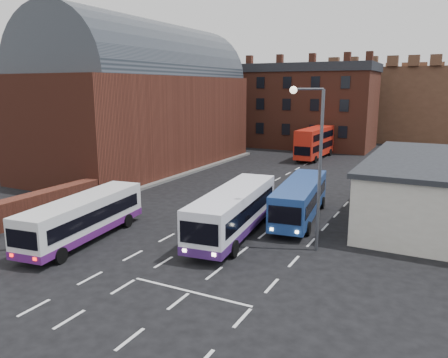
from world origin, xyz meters
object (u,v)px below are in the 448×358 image
at_px(bus_red_double, 315,142).
at_px(pedestrian_red, 14,236).
at_px(bus_white_inbound, 234,209).
at_px(bus_blue, 300,198).
at_px(bus_white_outbound, 83,215).
at_px(pedestrian_beige, 28,226).
at_px(street_lamp, 315,154).

relative_size(bus_red_double, pedestrian_red, 5.65).
xyz_separation_m(bus_white_inbound, bus_blue, (2.60, 4.96, -0.12)).
bearing_deg(bus_blue, bus_red_double, -83.47).
relative_size(bus_blue, bus_red_double, 1.01).
xyz_separation_m(bus_white_outbound, bus_red_double, (3.86, 35.67, 0.55)).
distance_m(bus_red_double, pedestrian_beige, 37.67).
bearing_deg(bus_white_inbound, bus_blue, -124.19).
bearing_deg(bus_white_outbound, street_lamp, 12.79).
xyz_separation_m(street_lamp, pedestrian_beige, (-15.69, -5.84, -4.67)).
height_order(bus_white_outbound, bus_blue, bus_blue).
relative_size(bus_blue, pedestrian_red, 5.70).
bearing_deg(street_lamp, bus_white_outbound, -159.93).
height_order(bus_blue, bus_red_double, bus_red_double).
distance_m(bus_white_outbound, pedestrian_red, 3.83).
bearing_deg(pedestrian_beige, bus_red_double, -125.31).
distance_m(bus_blue, pedestrian_beige, 17.38).
height_order(bus_blue, pedestrian_beige, bus_blue).
bearing_deg(bus_white_outbound, pedestrian_red, -132.50).
bearing_deg(bus_red_double, bus_blue, 104.92).
relative_size(bus_blue, street_lamp, 1.10).
distance_m(bus_white_inbound, pedestrian_beige, 12.42).
distance_m(bus_white_inbound, pedestrian_red, 12.52).
relative_size(pedestrian_red, pedestrian_beige, 1.17).
distance_m(bus_blue, pedestrian_red, 17.79).
distance_m(street_lamp, pedestrian_beige, 17.38).
xyz_separation_m(bus_white_inbound, pedestrian_red, (-9.69, -7.89, -0.81)).
bearing_deg(bus_red_double, pedestrian_red, 82.50).
bearing_deg(street_lamp, bus_white_inbound, 176.87).
xyz_separation_m(bus_white_outbound, bus_blue, (10.11, 9.77, 0.04)).
height_order(street_lamp, pedestrian_beige, street_lamp).
bearing_deg(pedestrian_red, street_lamp, -167.04).
relative_size(bus_red_double, street_lamp, 1.09).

